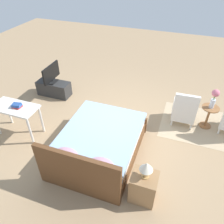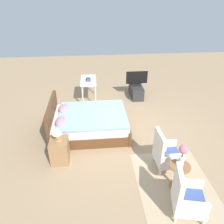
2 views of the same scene
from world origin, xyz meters
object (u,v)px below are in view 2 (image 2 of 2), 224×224
at_px(bed, 88,123).
at_px(side_table, 178,174).
at_px(armchair_by_window_right, 166,154).
at_px(tv_flatscreen, 137,78).
at_px(armchair_by_window_left, 186,197).
at_px(vanity_desk, 88,83).
at_px(tv_stand, 136,91).
at_px(table_lamp, 57,132).
at_px(flower_vase, 183,154).
at_px(nightstand, 60,150).
at_px(book_stack, 88,80).

bearing_deg(bed, side_table, -140.33).
bearing_deg(armchair_by_window_right, side_table, -172.50).
bearing_deg(tv_flatscreen, armchair_by_window_left, 179.15).
distance_m(armchair_by_window_left, vanity_desk, 4.96).
bearing_deg(side_table, tv_stand, 0.02).
xyz_separation_m(armchair_by_window_left, tv_stand, (4.82, -0.07, -0.17)).
bearing_deg(table_lamp, side_table, -113.01).
height_order(flower_vase, nightstand, flower_vase).
height_order(armchair_by_window_right, table_lamp, armchair_by_window_right).
height_order(flower_vase, vanity_desk, flower_vase).
distance_m(tv_stand, vanity_desk, 1.77).
bearing_deg(armchair_by_window_right, flower_vase, -172.50).
relative_size(flower_vase, vanity_desk, 0.46).
height_order(armchair_by_window_right, side_table, armchair_by_window_right).
bearing_deg(vanity_desk, tv_stand, -85.06).
distance_m(armchair_by_window_left, tv_flatscreen, 4.84).
bearing_deg(tv_stand, book_stack, 97.73).
bearing_deg(armchair_by_window_right, table_lamp, 79.09).
relative_size(armchair_by_window_right, tv_stand, 0.96).
xyz_separation_m(armchair_by_window_right, vanity_desk, (3.54, 1.64, 0.26)).
bearing_deg(tv_stand, bed, 140.95).
bearing_deg(tv_stand, armchair_by_window_left, 179.14).
xyz_separation_m(armchair_by_window_right, tv_flatscreen, (3.69, -0.07, 0.31)).
xyz_separation_m(armchair_by_window_right, side_table, (-0.57, -0.08, -0.03)).
bearing_deg(table_lamp, armchair_by_window_right, -100.91).
distance_m(armchair_by_window_left, flower_vase, 0.74).
relative_size(side_table, vanity_desk, 0.55).
height_order(table_lamp, tv_flatscreen, tv_flatscreen).
bearing_deg(book_stack, vanity_desk, 2.46).
height_order(vanity_desk, book_stack, book_stack).
bearing_deg(flower_vase, bed, 39.67).
height_order(nightstand, book_stack, book_stack).
height_order(table_lamp, book_stack, table_lamp).
distance_m(armchair_by_window_right, book_stack, 3.85).
bearing_deg(armchair_by_window_left, tv_stand, -0.86).
bearing_deg(vanity_desk, armchair_by_window_right, -155.16).
bearing_deg(tv_flatscreen, nightstand, 143.60).
distance_m(tv_flatscreen, book_stack, 1.73).
distance_m(side_table, flower_vase, 0.50).
relative_size(bed, vanity_desk, 1.96).
xyz_separation_m(side_table, flower_vase, (0.00, 0.00, 0.50)).
xyz_separation_m(tv_flatscreen, vanity_desk, (-0.15, 1.71, -0.05)).
height_order(tv_stand, book_stack, book_stack).
relative_size(flower_vase, tv_flatscreen, 0.62).
xyz_separation_m(table_lamp, tv_stand, (3.24, -2.40, -0.57)).
distance_m(armchair_by_window_left, book_stack, 4.89).
distance_m(bed, side_table, 2.74).
bearing_deg(table_lamp, tv_stand, -36.43).
distance_m(bed, nightstand, 1.27).
bearing_deg(flower_vase, book_stack, 23.02).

